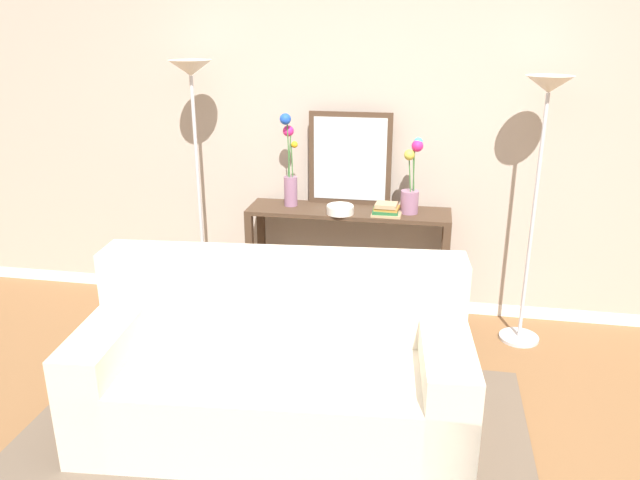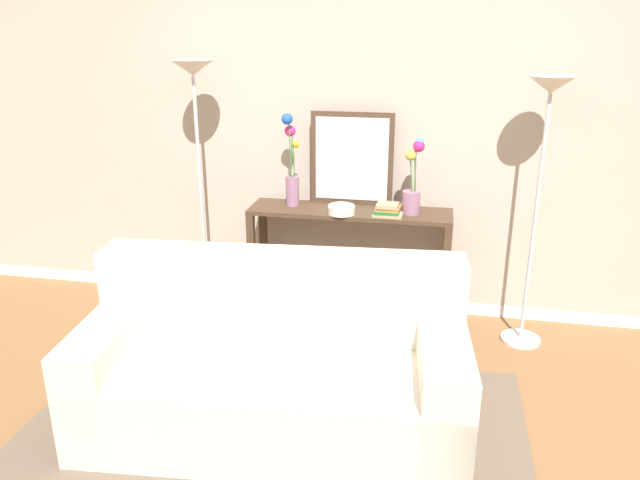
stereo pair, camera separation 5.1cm
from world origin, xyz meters
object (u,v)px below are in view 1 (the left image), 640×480
Objects in this scene: floor_lamp_left at (194,120)px; book_row_under_console at (292,307)px; console_table at (348,245)px; fruit_bowl at (340,209)px; floor_lamp_right at (543,139)px; wall_mirror at (350,159)px; vase_tall_flowers at (290,169)px; book_stack at (386,210)px; vase_short_flowers at (411,186)px; couch at (277,372)px.

book_row_under_console is at bearing 8.54° from floor_lamp_left.
console_table is 7.61× the size of fruit_bowl.
floor_lamp_right reaches higher than fruit_bowl.
console_table is at bearing -84.18° from wall_mirror.
wall_mirror is at bearing 15.92° from vase_tall_flowers.
floor_lamp_right is at bearing 0.45° from fruit_bowl.
vase_tall_flowers is at bearing -164.08° from wall_mirror.
book_stack is at bearing -8.72° from vase_tall_flowers.
vase_short_flowers is 1.25m from book_row_under_console.
wall_mirror is 3.52× the size of fruit_bowl.
floor_lamp_right is at bearing -4.50° from console_table.
vase_short_flowers is (0.43, -0.15, -0.13)m from wall_mirror.
console_table is 0.79× the size of floor_lamp_right.
fruit_bowl is (0.37, -0.13, -0.23)m from vase_tall_flowers.
wall_mirror and vase_tall_flowers have the same top height.
vase_short_flowers reaches higher than fruit_bowl.
floor_lamp_right is (1.37, 1.19, 1.04)m from couch.
book_row_under_console is (0.62, 0.09, -1.35)m from floor_lamp_left.
wall_mirror is at bearing 95.82° from console_table.
wall_mirror is (-1.20, 0.23, -0.22)m from floor_lamp_right.
book_stack is (0.26, -0.08, 0.29)m from console_table.
vase_short_flowers is 2.81× the size of fruit_bowl.
book_stack is at bearing 5.17° from fruit_bowl.
floor_lamp_left is at bearing -174.80° from console_table.
book_row_under_console is (-0.40, 0.00, -0.51)m from console_table.
floor_lamp_right reaches higher than vase_short_flowers.
book_stack is at bearing -38.19° from wall_mirror.
vase_short_flowers is at bearing 3.35° from floor_lamp_left.
wall_mirror is at bearing 160.59° from vase_short_flowers.
couch is 1.45× the size of console_table.
console_table is 1.43m from floor_lamp_right.
floor_lamp_left is at bearing -176.65° from vase_short_flowers.
floor_lamp_right is 5.66× the size of book_row_under_console.
wall_mirror is 0.42m from vase_tall_flowers.
floor_lamp_left is 2.82× the size of wall_mirror.
couch is 3.13× the size of wall_mirror.
vase_short_flowers is (0.41, -0.01, 0.44)m from console_table.
fruit_bowl is at bearing -0.56° from floor_lamp_left.
vase_tall_flowers is at bearing 99.64° from couch.
wall_mirror is at bearing 141.81° from book_stack.
wall_mirror is (-0.01, 0.14, 0.57)m from console_table.
fruit_bowl is (-0.45, -0.09, -0.15)m from vase_short_flowers.
vase_short_flowers is (-0.77, 0.08, -0.35)m from floor_lamp_right.
console_table is 0.65m from book_row_under_console.
book_stack is (-0.92, 0.02, -0.50)m from floor_lamp_right.
couch is 10.15× the size of book_stack.
couch reaches higher than book_row_under_console.
fruit_bowl is (-1.22, -0.01, -0.51)m from floor_lamp_right.
floor_lamp_left is 9.13× the size of book_stack.
console_table is at bearing 178.72° from vase_short_flowers.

